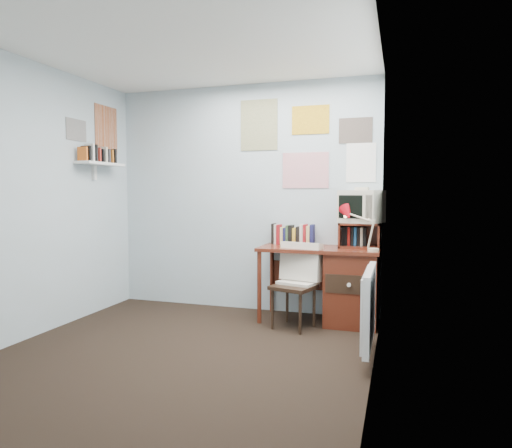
{
  "coord_description": "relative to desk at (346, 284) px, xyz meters",
  "views": [
    {
      "loc": [
        1.67,
        -3.08,
        1.32
      ],
      "look_at": [
        0.38,
        1.0,
        1.02
      ],
      "focal_mm": 32.0,
      "sensor_mm": 36.0,
      "label": 1
    }
  ],
  "objects": [
    {
      "name": "ground",
      "position": [
        -1.17,
        -1.48,
        -0.41
      ],
      "size": [
        3.5,
        3.5,
        0.0
      ],
      "primitive_type": "plane",
      "color": "black",
      "rests_on": "ground"
    },
    {
      "name": "back_wall",
      "position": [
        -1.17,
        0.27,
        0.84
      ],
      "size": [
        3.0,
        0.02,
        2.5
      ],
      "primitive_type": "cube",
      "color": "#A6B8BD",
      "rests_on": "ground"
    },
    {
      "name": "left_wall",
      "position": [
        -2.67,
        -1.48,
        0.84
      ],
      "size": [
        0.02,
        3.5,
        2.5
      ],
      "primitive_type": "cube",
      "color": "#A6B8BD",
      "rests_on": "ground"
    },
    {
      "name": "right_wall",
      "position": [
        0.33,
        -1.48,
        0.84
      ],
      "size": [
        0.02,
        3.5,
        2.5
      ],
      "primitive_type": "cube",
      "color": "#A6B8BD",
      "rests_on": "ground"
    },
    {
      "name": "ceiling",
      "position": [
        -1.17,
        -1.48,
        2.09
      ],
      "size": [
        3.0,
        3.5,
        0.02
      ],
      "primitive_type": "cube",
      "color": "white",
      "rests_on": "back_wall"
    },
    {
      "name": "desk",
      "position": [
        0.0,
        0.0,
        0.0
      ],
      "size": [
        1.2,
        0.55,
        0.76
      ],
      "color": "maroon",
      "rests_on": "ground"
    },
    {
      "name": "desk_chair",
      "position": [
        -0.47,
        -0.3,
        -0.0
      ],
      "size": [
        0.5,
        0.49,
        0.8
      ],
      "primitive_type": "cube",
      "rotation": [
        0.0,
        0.0,
        -0.29
      ],
      "color": "black",
      "rests_on": "ground"
    },
    {
      "name": "desk_lamp",
      "position": [
        0.27,
        -0.16,
        0.55
      ],
      "size": [
        0.27,
        0.24,
        0.39
      ],
      "primitive_type": "cube",
      "rotation": [
        0.0,
        0.0,
        -0.02
      ],
      "color": "red",
      "rests_on": "desk"
    },
    {
      "name": "tv_riser",
      "position": [
        0.12,
        0.11,
        0.48
      ],
      "size": [
        0.4,
        0.3,
        0.25
      ],
      "primitive_type": "cube",
      "color": "maroon",
      "rests_on": "desk"
    },
    {
      "name": "crt_tv",
      "position": [
        0.13,
        0.13,
        0.78
      ],
      "size": [
        0.46,
        0.44,
        0.36
      ],
      "primitive_type": "cube",
      "rotation": [
        0.0,
        0.0,
        -0.31
      ],
      "color": "beige",
      "rests_on": "tv_riser"
    },
    {
      "name": "book_row",
      "position": [
        -0.51,
        0.18,
        0.46
      ],
      "size": [
        0.6,
        0.14,
        0.22
      ],
      "primitive_type": "cube",
      "color": "maroon",
      "rests_on": "desk"
    },
    {
      "name": "radiator",
      "position": [
        0.29,
        -0.93,
        0.01
      ],
      "size": [
        0.09,
        0.8,
        0.6
      ],
      "primitive_type": "cube",
      "color": "white",
      "rests_on": "right_wall"
    },
    {
      "name": "wall_shelf",
      "position": [
        -2.57,
        -0.38,
        1.21
      ],
      "size": [
        0.2,
        0.62,
        0.24
      ],
      "primitive_type": "cube",
      "color": "white",
      "rests_on": "left_wall"
    },
    {
      "name": "posters_back",
      "position": [
        -0.47,
        0.26,
        1.44
      ],
      "size": [
        1.2,
        0.01,
        0.9
      ],
      "primitive_type": "cube",
      "color": "white",
      "rests_on": "back_wall"
    },
    {
      "name": "posters_left",
      "position": [
        -2.67,
        -0.38,
        1.59
      ],
      "size": [
        0.01,
        0.7,
        0.6
      ],
      "primitive_type": "cube",
      "color": "white",
      "rests_on": "left_wall"
    }
  ]
}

